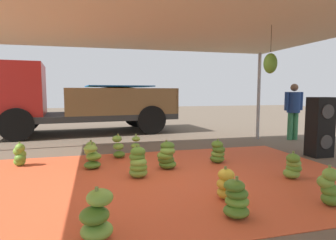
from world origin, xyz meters
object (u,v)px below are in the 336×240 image
Objects in this scene: banana_bunch_0 at (329,188)px; banana_bunch_14 at (226,185)px; banana_bunch_10 at (138,163)px; banana_bunch_12 at (218,152)px; cargo_truck_main at (77,100)px; speaker_stack at (320,127)px; worker_0 at (293,107)px; banana_bunch_3 at (167,156)px; banana_bunch_2 at (136,147)px; banana_bunch_4 at (97,217)px; banana_bunch_6 at (118,148)px; banana_bunch_13 at (293,167)px; banana_bunch_7 at (236,199)px; banana_bunch_1 at (92,158)px; banana_bunch_5 at (20,155)px; banana_bunch_9 at (91,152)px.

banana_bunch_0 is 1.30m from banana_bunch_14.
banana_bunch_12 is (1.75, 0.58, -0.03)m from banana_bunch_10.
cargo_truck_main reaches higher than speaker_stack.
banana_bunch_10 is at bearing -152.58° from worker_0.
banana_bunch_2 is at bearing 107.62° from banana_bunch_3.
banana_bunch_3 is at bearing 60.76° from banana_bunch_4.
banana_bunch_6 reaches higher than banana_bunch_13.
worker_0 is (5.21, 2.70, 0.75)m from banana_bunch_10.
banana_bunch_4 is 7.84m from cargo_truck_main.
banana_bunch_0 is at bearing -54.36° from banana_bunch_6.
banana_bunch_13 is at bearing 33.70° from banana_bunch_7.
cargo_truck_main is at bearing 154.45° from worker_0.
banana_bunch_5 is at bearing 158.41° from banana_bunch_1.
banana_bunch_3 is (1.38, -0.37, 0.04)m from banana_bunch_1.
speaker_stack reaches higher than banana_bunch_13.
worker_0 is (4.31, 4.51, 0.79)m from banana_bunch_7.
banana_bunch_5 is 0.87× the size of banana_bunch_10.
banana_bunch_1 is 0.60m from banana_bunch_9.
banana_bunch_2 is at bearing 105.53° from banana_bunch_14.
banana_bunch_6 is at bearing 6.78° from banana_bunch_5.
cargo_truck_main reaches higher than banana_bunch_0.
banana_bunch_4 reaches higher than banana_bunch_9.
banana_bunch_13 is at bearing -45.92° from banana_bunch_2.
cargo_truck_main reaches higher than banana_bunch_13.
banana_bunch_1 reaches higher than banana_bunch_7.
worker_0 is (5.97, 1.93, 0.78)m from banana_bunch_1.
speaker_stack is (4.26, 0.59, 0.42)m from banana_bunch_10.
worker_0 is at bearing 65.88° from speaker_stack.
banana_bunch_10 is at bearing -31.56° from banana_bunch_5.
banana_bunch_7 is 1.07× the size of banana_bunch_14.
banana_bunch_10 reaches higher than banana_bunch_0.
speaker_stack is at bearing -2.14° from banana_bunch_1.
banana_bunch_14 is at bearing -51.42° from banana_bunch_10.
banana_bunch_4 is 1.61m from banana_bunch_7.
worker_0 is at bearing 11.28° from banana_bunch_2.
banana_bunch_4 is at bearing -88.69° from banana_bunch_1.
banana_bunch_3 reaches higher than banana_bunch_13.
banana_bunch_4 is (-1.31, -2.35, -0.01)m from banana_bunch_3.
banana_bunch_1 is at bearing -136.11° from banana_bunch_2.
banana_bunch_10 is 0.32× the size of worker_0.
speaker_stack reaches higher than banana_bunch_7.
banana_bunch_14 is 0.26× the size of worker_0.
banana_bunch_1 is 0.30× the size of worker_0.
banana_bunch_6 is 3.57m from banana_bunch_13.
banana_bunch_2 is at bearing -168.72° from worker_0.
banana_bunch_10 reaches higher than banana_bunch_7.
cargo_truck_main is (-1.30, 5.81, 0.92)m from banana_bunch_10.
banana_bunch_9 is 1.59m from banana_bunch_10.
banana_bunch_2 is at bearing 76.13° from banana_bunch_4.
banana_bunch_14 is at bearing -71.82° from cargo_truck_main.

